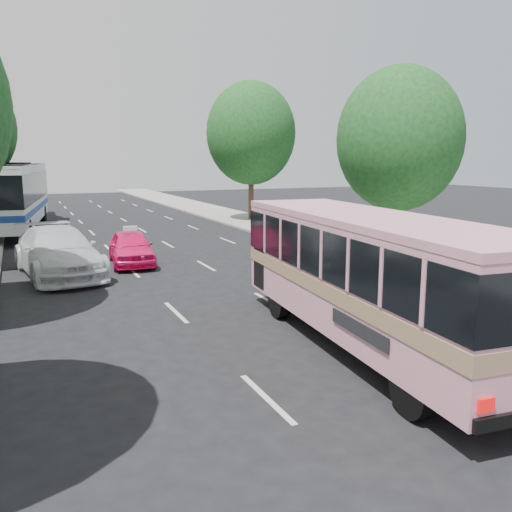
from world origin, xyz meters
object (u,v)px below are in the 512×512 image
tour_coach_front (12,192)px  pink_taxi (131,248)px  tour_coach_rear (10,187)px  white_pickup (58,252)px  pink_bus (370,266)px

tour_coach_front → pink_taxi: bearing=-63.5°
pink_taxi → tour_coach_rear: bearing=109.5°
pink_taxi → white_pickup: bearing=-153.8°
pink_taxi → tour_coach_rear: (-4.43, 17.48, 1.68)m
pink_taxi → tour_coach_front: 13.41m
pink_taxi → pink_bus: bearing=-70.9°
pink_bus → tour_coach_front: size_ratio=0.73×
pink_bus → tour_coach_rear: size_ratio=0.73×
pink_bus → tour_coach_rear: tour_coach_rear is taller
pink_taxi → tour_coach_front: (-4.33, 12.59, 1.65)m
pink_bus → tour_coach_rear: bearing=109.0°
tour_coach_front → tour_coach_rear: size_ratio=1.00×
pink_taxi → tour_coach_front: tour_coach_front is taller
white_pickup → pink_bus: bearing=-69.7°
white_pickup → tour_coach_rear: 18.69m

